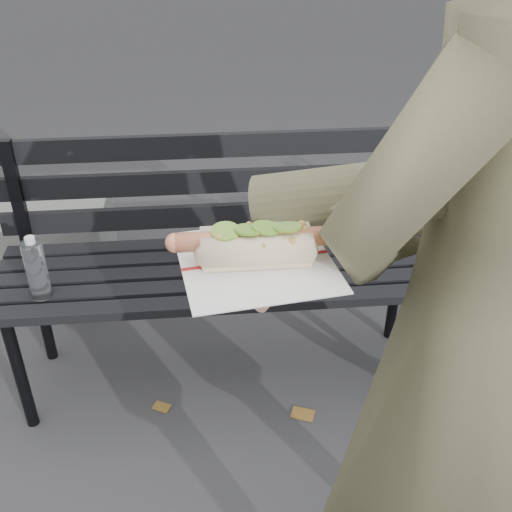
{
  "coord_description": "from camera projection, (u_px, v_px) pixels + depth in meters",
  "views": [
    {
      "loc": [
        -0.0,
        -0.71,
        1.57
      ],
      "look_at": [
        0.06,
        -0.07,
        1.17
      ],
      "focal_mm": 42.0,
      "sensor_mm": 36.0,
      "label": 1
    }
  ],
  "objects": [
    {
      "name": "person",
      "position": [
        480.0,
        343.0,
        0.99
      ],
      "size": [
        0.79,
        0.67,
        1.84
      ],
      "primitive_type": "imported",
      "rotation": [
        0.0,
        0.0,
        3.56
      ],
      "color": "brown",
      "rests_on": "ground"
    },
    {
      "name": "fallen_leaves",
      "position": [
        308.0,
        492.0,
        1.81
      ],
      "size": [
        4.27,
        3.44,
        0.0
      ],
      "color": "brown",
      "rests_on": "ground"
    },
    {
      "name": "park_bench",
      "position": [
        217.0,
        247.0,
        2.02
      ],
      "size": [
        1.5,
        0.44,
        0.88
      ],
      "color": "black",
      "rests_on": "ground"
    },
    {
      "name": "held_hotdog",
      "position": [
        390.0,
        204.0,
        0.81
      ],
      "size": [
        0.62,
        0.3,
        0.2
      ],
      "color": "brown"
    }
  ]
}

